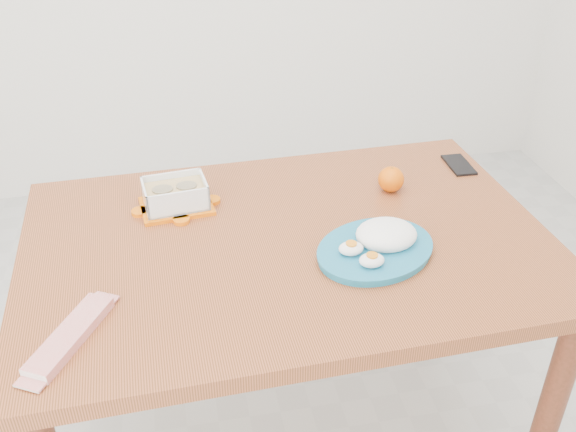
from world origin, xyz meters
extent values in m
cube|color=#A8522F|center=(0.09, 0.06, 0.73)|extent=(1.25, 0.86, 0.04)
cylinder|color=maroon|center=(0.66, -0.27, 0.35)|extent=(0.06, 0.06, 0.71)
cylinder|color=maroon|center=(-0.47, 0.38, 0.35)|extent=(0.06, 0.06, 0.71)
cylinder|color=maroon|center=(0.63, 0.43, 0.35)|extent=(0.06, 0.06, 0.71)
cube|color=orange|center=(-0.15, 0.24, 0.76)|extent=(0.19, 0.15, 0.01)
cube|color=white|center=(-0.15, 0.24, 0.79)|extent=(0.17, 0.13, 0.06)
cube|color=tan|center=(-0.15, 0.24, 0.79)|extent=(0.15, 0.12, 0.04)
cylinder|color=#9D8767|center=(-0.18, 0.24, 0.80)|extent=(0.06, 0.06, 0.02)
cylinder|color=#9D8767|center=(-0.12, 0.25, 0.80)|extent=(0.06, 0.06, 0.02)
sphere|color=#F64904|center=(0.40, 0.22, 0.78)|extent=(0.07, 0.07, 0.07)
cylinder|color=#1A6D90|center=(0.27, -0.04, 0.76)|extent=(0.38, 0.38, 0.02)
ellipsoid|color=white|center=(0.31, -0.02, 0.80)|extent=(0.18, 0.17, 0.06)
ellipsoid|color=white|center=(0.21, -0.05, 0.78)|extent=(0.07, 0.06, 0.03)
ellipsoid|color=white|center=(0.24, -0.10, 0.78)|extent=(0.07, 0.06, 0.03)
cube|color=#BF0A09|center=(-0.37, -0.20, 0.76)|extent=(0.16, 0.22, 0.02)
cube|color=black|center=(0.64, 0.32, 0.75)|extent=(0.06, 0.12, 0.01)
camera|label=1|loc=(-0.15, -1.16, 1.59)|focal=40.00mm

